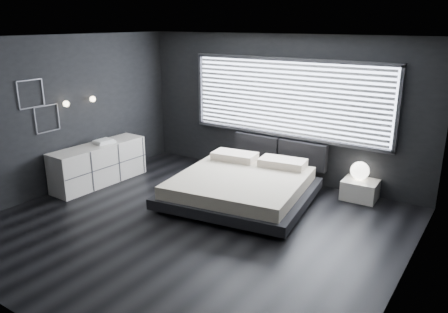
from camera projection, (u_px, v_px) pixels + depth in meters
The scene contains 12 objects.
room at pixel (191, 138), 6.32m from camera, with size 6.04×6.00×2.80m.
window at pixel (287, 99), 8.29m from camera, with size 4.14×0.09×1.52m.
headboard at pixel (279, 151), 8.60m from camera, with size 1.96×0.16×0.52m.
sconce_near at pixel (66, 104), 7.83m from camera, with size 0.18×0.11×0.11m.
sconce_far at pixel (93, 99), 8.31m from camera, with size 0.18×0.11×0.11m.
wall_art_upper at pixel (31, 94), 7.33m from camera, with size 0.01×0.48×0.48m.
wall_art_lower at pixel (47, 119), 7.67m from camera, with size 0.01×0.48×0.48m.
bed at pixel (241, 186), 7.58m from camera, with size 2.66×2.57×0.61m.
nightstand at pixel (360, 190), 7.70m from camera, with size 0.59×0.49×0.34m, color silver.
orb_lamp at pixel (360, 171), 7.66m from camera, with size 0.32×0.32×0.32m, color white.
dresser at pixel (99, 164), 8.41m from camera, with size 0.61×1.95×0.77m.
book_stack at pixel (104, 142), 8.38m from camera, with size 0.33×0.40×0.08m.
Camera 1 is at (3.79, -4.82, 3.03)m, focal length 35.00 mm.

